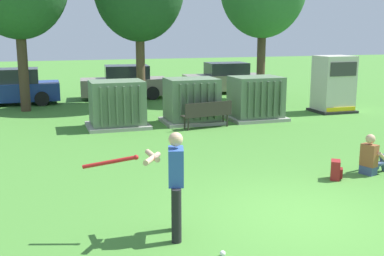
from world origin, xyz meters
TOP-DOWN VIEW (x-y plane):
  - ground_plane at (0.00, 0.00)m, footprint 96.00×96.00m
  - transformer_west at (-1.90, 9.02)m, footprint 2.10×1.70m
  - transformer_mid_west at (0.81, 9.04)m, footprint 2.10×1.70m
  - transformer_mid_east at (3.30, 8.90)m, footprint 2.10×1.70m
  - generator_enclosure at (7.07, 9.49)m, footprint 1.60×1.40m
  - park_bench at (1.02, 7.92)m, footprint 1.84×0.69m
  - batter at (-2.46, -0.12)m, footprint 1.60×0.77m
  - sports_ball at (-1.95, -1.05)m, footprint 0.09×0.09m
  - seated_spectator at (2.91, 1.78)m, footprint 0.79×0.65m
  - backpack at (1.86, 1.64)m, footprint 0.37×0.38m
  - parked_car_left_of_center at (-5.61, 15.68)m, footprint 4.21×1.94m
  - parked_car_right_of_center at (-0.39, 16.13)m, footprint 4.33×2.20m
  - parked_car_rightmost at (5.05, 16.47)m, footprint 4.28×2.08m

SIDE VIEW (x-z plane):
  - ground_plane at x=0.00m, z-range 0.00..0.00m
  - sports_ball at x=-1.95m, z-range 0.00..0.09m
  - backpack at x=1.86m, z-range -0.01..0.43m
  - seated_spectator at x=2.91m, z-range -0.11..0.86m
  - park_bench at x=1.02m, z-range 0.08..0.99m
  - parked_car_left_of_center at x=-5.61m, z-range -0.06..1.56m
  - parked_car_right_of_center at x=-0.39m, z-range -0.06..1.56m
  - parked_car_rightmost at x=5.05m, z-range -0.06..1.56m
  - transformer_west at x=-1.90m, z-range -0.02..1.60m
  - transformer_mid_west at x=0.81m, z-range -0.02..1.60m
  - transformer_mid_east at x=3.30m, z-range -0.02..1.60m
  - batter at x=-2.46m, z-range 0.11..1.85m
  - generator_enclosure at x=7.07m, z-range -0.01..2.29m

